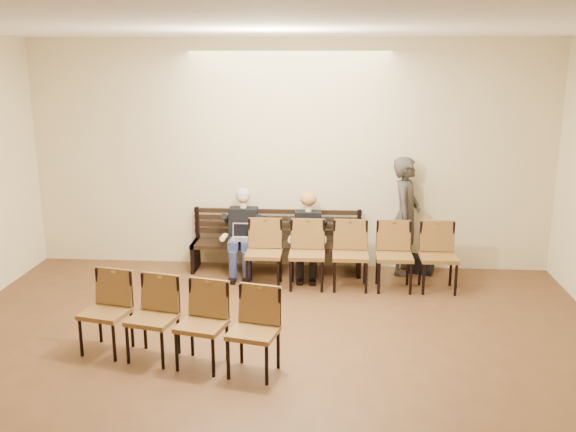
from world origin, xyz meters
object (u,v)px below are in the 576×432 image
at_px(seated_woman, 308,239).
at_px(chair_row_front, 350,256).
at_px(water_bottle, 317,244).
at_px(bag, 421,265).
at_px(passerby, 406,207).
at_px(bench, 276,257).
at_px(chair_row_back, 177,323).
at_px(laptop, 242,241).
at_px(seated_man, 243,233).

distance_m(seated_woman, chair_row_front, 0.83).
bearing_deg(water_bottle, bag, 18.09).
bearing_deg(passerby, bench, 109.42).
distance_m(water_bottle, chair_row_back, 3.01).
bearing_deg(chair_row_back, laptop, 96.51).
bearing_deg(water_bottle, seated_man, 165.34).
distance_m(bench, seated_woman, 0.61).
relative_size(seated_man, bag, 3.56).
height_order(bench, passerby, passerby).
bearing_deg(chair_row_front, laptop, 167.39).
bearing_deg(laptop, bench, 24.55).
bearing_deg(laptop, seated_man, 87.04).
relative_size(seated_woman, passerby, 0.55).
distance_m(bench, chair_row_front, 1.32).
height_order(seated_woman, bag, seated_woman).
relative_size(bench, chair_row_front, 0.88).
relative_size(water_bottle, chair_row_front, 0.08).
relative_size(laptop, chair_row_back, 0.14).
height_order(laptop, water_bottle, water_bottle).
xyz_separation_m(water_bottle, bag, (1.58, 0.52, -0.44)).
bearing_deg(seated_man, water_bottle, -14.66).
distance_m(laptop, water_bottle, 1.12).
xyz_separation_m(laptop, passerby, (2.43, 0.41, 0.46)).
bearing_deg(laptop, passerby, 1.39).
height_order(laptop, chair_row_back, chair_row_back).
distance_m(seated_woman, chair_row_back, 3.22).
xyz_separation_m(bench, passerby, (1.95, 0.10, 0.80)).
xyz_separation_m(seated_woman, chair_row_front, (0.63, -0.53, -0.09)).
relative_size(passerby, chair_row_front, 0.69).
bearing_deg(bench, laptop, -147.32).
distance_m(laptop, bag, 2.77).
distance_m(water_bottle, passerby, 1.48).
height_order(seated_man, laptop, seated_man).
bearing_deg(bag, passerby, 180.00).
bearing_deg(passerby, seated_man, 111.62).
bearing_deg(chair_row_back, bench, 88.50).
bearing_deg(bench, water_bottle, -33.11).
xyz_separation_m(seated_man, bag, (2.72, 0.22, -0.50)).
xyz_separation_m(seated_woman, laptop, (-0.97, -0.19, -0.00)).
bearing_deg(chair_row_back, seated_man, 97.23).
bearing_deg(chair_row_back, passerby, 62.08).
distance_m(bench, chair_row_back, 3.18).
distance_m(seated_man, chair_row_back, 2.97).
bearing_deg(bench, passerby, 2.94).
height_order(water_bottle, chair_row_back, chair_row_back).
relative_size(bag, passerby, 0.17).
bearing_deg(chair_row_front, seated_man, 161.33).
distance_m(passerby, chair_row_front, 1.24).
height_order(bench, laptop, laptop).
bearing_deg(chair_row_front, chair_row_back, -128.65).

